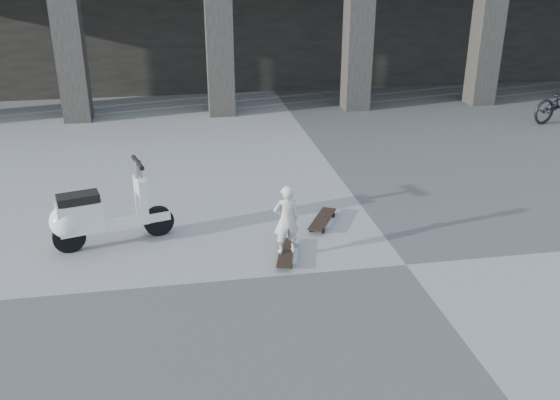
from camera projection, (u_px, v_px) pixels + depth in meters
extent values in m
plane|color=#4D4C4A|center=(406.00, 265.00, 7.95)|extent=(90.00, 90.00, 0.00)
cube|color=#292622|center=(69.00, 38.00, 14.07)|extent=(0.65, 0.65, 4.00)
cube|color=#292622|center=(219.00, 35.00, 14.63)|extent=(0.65, 0.65, 4.00)
cube|color=#292622|center=(358.00, 32.00, 15.19)|extent=(0.65, 0.65, 4.00)
cube|color=#292622|center=(488.00, 29.00, 15.75)|extent=(0.65, 0.65, 4.00)
cube|color=black|center=(286.00, 252.00, 8.11)|extent=(0.41, 0.89, 0.02)
cube|color=#B2B2B7|center=(288.00, 245.00, 8.41)|extent=(0.19, 0.09, 0.03)
cube|color=#B2B2B7|center=(284.00, 265.00, 7.85)|extent=(0.19, 0.09, 0.03)
cylinder|color=black|center=(281.00, 245.00, 8.42)|extent=(0.04, 0.07, 0.06)
cylinder|color=black|center=(294.00, 245.00, 8.40)|extent=(0.04, 0.07, 0.06)
cylinder|color=black|center=(278.00, 266.00, 7.86)|extent=(0.04, 0.07, 0.06)
cylinder|color=black|center=(291.00, 266.00, 7.85)|extent=(0.04, 0.07, 0.06)
cube|color=black|center=(322.00, 219.00, 9.10)|extent=(0.61, 0.87, 0.02)
cube|color=#B2B2B7|center=(327.00, 214.00, 9.38)|extent=(0.20, 0.14, 0.03)
cube|color=#B2B2B7|center=(317.00, 230.00, 8.85)|extent=(0.20, 0.14, 0.03)
cylinder|color=black|center=(321.00, 214.00, 9.42)|extent=(0.07, 0.08, 0.08)
cylinder|color=black|center=(333.00, 215.00, 9.36)|extent=(0.07, 0.08, 0.08)
cylinder|color=black|center=(310.00, 229.00, 8.88)|extent=(0.07, 0.08, 0.08)
cylinder|color=black|center=(323.00, 231.00, 8.82)|extent=(0.07, 0.08, 0.08)
imported|color=beige|center=(286.00, 220.00, 7.93)|extent=(0.37, 0.27, 0.97)
cylinder|color=black|center=(159.00, 221.00, 8.72)|extent=(0.46, 0.23, 0.44)
cylinder|color=black|center=(69.00, 237.00, 8.22)|extent=(0.46, 0.23, 0.44)
cube|color=white|center=(117.00, 224.00, 8.46)|extent=(0.72, 0.46, 0.08)
cube|color=white|center=(81.00, 217.00, 8.19)|extent=(0.68, 0.50, 0.42)
sphere|color=white|center=(67.00, 221.00, 8.13)|extent=(0.47, 0.47, 0.47)
cube|color=black|center=(78.00, 198.00, 8.08)|extent=(0.61, 0.43, 0.11)
cube|color=white|center=(141.00, 199.00, 8.49)|extent=(0.21, 0.39, 0.64)
cube|color=white|center=(158.00, 215.00, 8.69)|extent=(0.36, 0.24, 0.13)
cylinder|color=#B2B2B7|center=(139.00, 172.00, 8.33)|extent=(0.12, 0.12, 0.33)
cylinder|color=black|center=(138.00, 162.00, 8.27)|extent=(0.21, 0.55, 0.07)
sphere|color=white|center=(144.00, 180.00, 8.40)|extent=(0.13, 0.13, 0.13)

